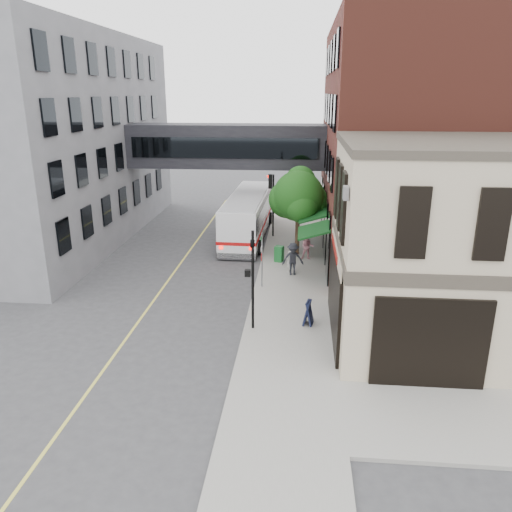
% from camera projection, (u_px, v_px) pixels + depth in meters
% --- Properties ---
extents(ground, '(120.00, 120.00, 0.00)m').
position_uv_depth(ground, '(238.00, 352.00, 20.48)').
color(ground, '#38383A').
rests_on(ground, ground).
extents(sidewalk_main, '(4.00, 60.00, 0.15)m').
position_uv_depth(sidewalk_main, '(294.00, 250.00, 33.52)').
color(sidewalk_main, gray).
rests_on(sidewalk_main, ground).
extents(corner_building, '(10.19, 8.12, 8.45)m').
position_uv_depth(corner_building, '(462.00, 246.00, 20.27)').
color(corner_building, '#B6A68B').
rests_on(corner_building, ground).
extents(brick_building, '(13.76, 18.00, 14.00)m').
position_uv_depth(brick_building, '(423.00, 145.00, 31.60)').
color(brick_building, '#5A261C').
rests_on(brick_building, ground).
extents(opposite_building, '(14.00, 24.00, 14.00)m').
position_uv_depth(opposite_building, '(25.00, 140.00, 34.90)').
color(opposite_building, slate).
rests_on(opposite_building, ground).
extents(skyway_bridge, '(14.00, 3.18, 3.00)m').
position_uv_depth(skyway_bridge, '(227.00, 146.00, 35.72)').
color(skyway_bridge, black).
rests_on(skyway_bridge, ground).
extents(traffic_signal_near, '(0.44, 0.22, 4.60)m').
position_uv_depth(traffic_signal_near, '(252.00, 268.00, 21.40)').
color(traffic_signal_near, black).
rests_on(traffic_signal_near, sidewalk_main).
extents(traffic_signal_far, '(0.53, 0.28, 4.50)m').
position_uv_depth(traffic_signal_far, '(271.00, 193.00, 35.48)').
color(traffic_signal_far, black).
rests_on(traffic_signal_far, sidewalk_main).
extents(street_sign_pole, '(0.08, 0.75, 3.00)m').
position_uv_depth(street_sign_pole, '(262.00, 255.00, 26.46)').
color(street_sign_pole, gray).
rests_on(street_sign_pole, sidewalk_main).
extents(street_tree, '(3.80, 3.20, 5.60)m').
position_uv_depth(street_tree, '(298.00, 196.00, 31.56)').
color(street_tree, '#382619').
rests_on(street_tree, sidewalk_main).
extents(lane_marking, '(0.12, 40.00, 0.01)m').
position_uv_depth(lane_marking, '(178.00, 267.00, 30.37)').
color(lane_marking, '#D8CC4C').
rests_on(lane_marking, ground).
extents(bus, '(3.02, 11.56, 3.09)m').
position_uv_depth(bus, '(248.00, 214.00, 36.28)').
color(bus, white).
rests_on(bus, ground).
extents(pedestrian_a, '(0.64, 0.50, 1.57)m').
position_uv_depth(pedestrian_a, '(291.00, 259.00, 28.92)').
color(pedestrian_a, silver).
rests_on(pedestrian_a, sidewalk_main).
extents(pedestrian_b, '(0.80, 0.63, 1.63)m').
position_uv_depth(pedestrian_b, '(307.00, 247.00, 31.16)').
color(pedestrian_b, '#CC8492').
rests_on(pedestrian_b, sidewalk_main).
extents(pedestrian_c, '(1.32, 0.88, 1.90)m').
position_uv_depth(pedestrian_c, '(293.00, 259.00, 28.47)').
color(pedestrian_c, black).
rests_on(pedestrian_c, sidewalk_main).
extents(newspaper_box, '(0.61, 0.58, 0.99)m').
position_uv_depth(newspaper_box, '(279.00, 254.00, 30.84)').
color(newspaper_box, '#155F25').
rests_on(newspaper_box, sidewalk_main).
extents(sandwich_board, '(0.53, 0.70, 1.13)m').
position_uv_depth(sandwich_board, '(308.00, 313.00, 22.46)').
color(sandwich_board, black).
rests_on(sandwich_board, sidewalk_main).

